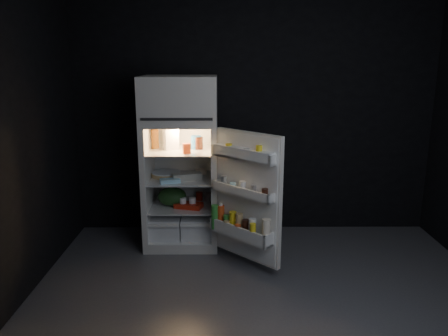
{
  "coord_description": "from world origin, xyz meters",
  "views": [
    {
      "loc": [
        -0.37,
        -3.17,
        1.94
      ],
      "look_at": [
        -0.34,
        1.0,
        0.9
      ],
      "focal_mm": 35.0,
      "sensor_mm": 36.0,
      "label": 1
    }
  ],
  "objects_px": {
    "fridge_door": "(245,199)",
    "milk_jug": "(171,138)",
    "yogurt_tray": "(189,205)",
    "refrigerator": "(181,156)",
    "egg_carton": "(187,177)"
  },
  "relations": [
    {
      "from": "milk_jug",
      "to": "yogurt_tray",
      "type": "height_order",
      "value": "milk_jug"
    },
    {
      "from": "egg_carton",
      "to": "fridge_door",
      "type": "bearing_deg",
      "value": -58.43
    },
    {
      "from": "fridge_door",
      "to": "refrigerator",
      "type": "bearing_deg",
      "value": 135.24
    },
    {
      "from": "egg_carton",
      "to": "yogurt_tray",
      "type": "relative_size",
      "value": 1.07
    },
    {
      "from": "fridge_door",
      "to": "milk_jug",
      "type": "relative_size",
      "value": 5.08
    },
    {
      "from": "milk_jug",
      "to": "egg_carton",
      "type": "xyz_separation_m",
      "value": [
        0.17,
        -0.12,
        -0.38
      ]
    },
    {
      "from": "refrigerator",
      "to": "fridge_door",
      "type": "height_order",
      "value": "refrigerator"
    },
    {
      "from": "milk_jug",
      "to": "egg_carton",
      "type": "relative_size",
      "value": 0.8
    },
    {
      "from": "refrigerator",
      "to": "yogurt_tray",
      "type": "xyz_separation_m",
      "value": [
        0.08,
        -0.14,
        -0.5
      ]
    },
    {
      "from": "fridge_door",
      "to": "milk_jug",
      "type": "distance_m",
      "value": 1.09
    },
    {
      "from": "refrigerator",
      "to": "fridge_door",
      "type": "distance_m",
      "value": 0.95
    },
    {
      "from": "fridge_door",
      "to": "yogurt_tray",
      "type": "height_order",
      "value": "fridge_door"
    },
    {
      "from": "fridge_door",
      "to": "egg_carton",
      "type": "height_order",
      "value": "fridge_door"
    },
    {
      "from": "refrigerator",
      "to": "yogurt_tray",
      "type": "height_order",
      "value": "refrigerator"
    },
    {
      "from": "fridge_door",
      "to": "milk_jug",
      "type": "xyz_separation_m",
      "value": [
        -0.75,
        0.63,
        0.47
      ]
    }
  ]
}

